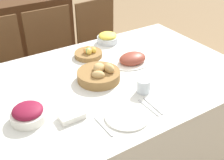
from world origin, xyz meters
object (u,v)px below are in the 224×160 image
sideboard (18,40)px  ham_platter (132,59)px  bread_basket (99,74)px  chair_far_center (56,59)px  chair_far_right (103,46)px  spoon (153,106)px  fork (103,126)px  chair_far_left (4,73)px  egg_basket (89,54)px  dinner_plate (127,116)px  knife (149,108)px  drinking_cup (144,86)px  beet_salad_bowl (28,113)px  pineapple_bowl (108,38)px  butter_dish (72,116)px

sideboard → ham_platter: size_ratio=3.76×
bread_basket → chair_far_center: bearing=87.2°
chair_far_right → spoon: (-0.42, -1.24, 0.26)m
fork → spoon: bearing=-1.6°
chair_far_left → egg_basket: size_ratio=4.65×
dinner_plate → knife: dinner_plate is taller
drinking_cup → beet_salad_bowl: bearing=170.3°
bread_basket → pineapple_bowl: bread_basket is taller
chair_far_right → beet_salad_bowl: bearing=-140.4°
beet_salad_bowl → fork: bearing=-40.3°
chair_far_right → ham_platter: size_ratio=3.06×
pineapple_bowl → egg_basket: bearing=-150.9°
chair_far_right → sideboard: 0.96m
chair_far_center → chair_far_left: same height
sideboard → knife: (0.18, -1.97, 0.31)m
butter_dish → egg_basket: bearing=54.7°
sideboard → pineapple_bowl: size_ratio=6.81×
chair_far_center → spoon: 1.27m
beet_salad_bowl → spoon: bearing=-22.3°
egg_basket → beet_salad_bowl: beet_salad_bowl is taller
sideboard → spoon: bearing=-83.8°
sideboard → dinner_plate: sideboard is taller
chair_far_left → dinner_plate: (0.36, -1.24, 0.26)m
beet_salad_bowl → pineapple_bowl: beet_salad_bowl is taller
knife → chair_far_left: bearing=110.4°
dinner_plate → chair_far_right: bearing=64.8°
chair_far_right → bread_basket: (-0.53, -0.86, 0.29)m
ham_platter → dinner_plate: ham_platter is taller
egg_basket → pineapple_bowl: (0.24, 0.13, 0.01)m
chair_far_center → spoon: chair_far_center is taller
pineapple_bowl → knife: 0.86m
chair_far_center → sideboard: size_ratio=0.81×
fork → drinking_cup: size_ratio=2.10×
bread_basket → beet_salad_bowl: bread_basket is taller
chair_far_left → ham_platter: size_ratio=3.06×
chair_far_center → knife: chair_far_center is taller
sideboard → spoon: 2.00m
knife → drinking_cup: 0.16m
dinner_plate → spoon: (0.17, 0.00, -0.00)m
pineapple_bowl → drinking_cup: bearing=-104.4°
sideboard → knife: sideboard is taller
chair_far_right → butter_dish: bearing=-131.8°
beet_salad_bowl → dinner_plate: (0.43, -0.25, -0.03)m
bread_basket → pineapple_bowl: size_ratio=1.60×
sideboard → egg_basket: sideboard is taller
chair_far_left → spoon: (0.53, -1.24, 0.26)m
beet_salad_bowl → knife: bearing=-23.3°
chair_far_center → spoon: bearing=-86.8°
ham_platter → fork: bearing=-137.7°
fork → spoon: (0.31, 0.00, 0.00)m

